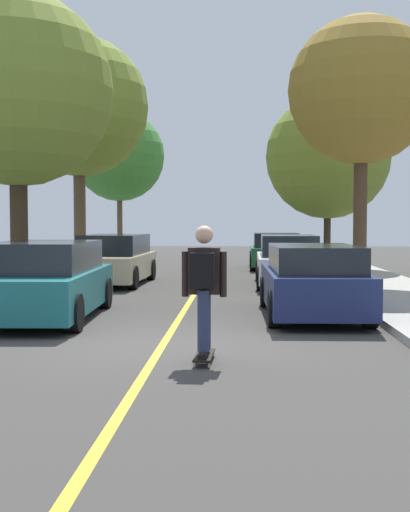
{
  "coord_description": "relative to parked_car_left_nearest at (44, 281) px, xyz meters",
  "views": [
    {
      "loc": [
        1.12,
        -9.83,
        1.81
      ],
      "look_at": [
        0.2,
        8.07,
        0.89
      ],
      "focal_mm": 47.05,
      "sensor_mm": 36.0,
      "label": 1
    }
  ],
  "objects": [
    {
      "name": "parked_car_left_nearest",
      "position": [
        0.0,
        0.0,
        0.0
      ],
      "size": [
        2.13,
        4.53,
        1.44
      ],
      "color": "#196066",
      "rests_on": "ground"
    },
    {
      "name": "ground",
      "position": [
        2.51,
        -2.43,
        -0.71
      ],
      "size": [
        80.0,
        80.0,
        0.0
      ],
      "primitive_type": "plane",
      "color": "#3D3A38"
    },
    {
      "name": "center_line",
      "position": [
        2.51,
        1.57,
        -0.71
      ],
      "size": [
        0.12,
        39.2,
        0.01
      ],
      "primitive_type": "cube",
      "color": "gold",
      "rests_on": "ground"
    },
    {
      "name": "parked_car_right_nearest",
      "position": [
        5.02,
        0.5,
        -0.03
      ],
      "size": [
        1.88,
        4.23,
        1.37
      ],
      "color": "navy",
      "rests_on": "ground"
    },
    {
      "name": "street_tree_left_nearest",
      "position": [
        -1.78,
        3.95,
        4.28
      ],
      "size": [
        4.69,
        4.69,
        7.22
      ],
      "color": "#3D2D1E",
      "rests_on": "sidewalk_left"
    },
    {
      "name": "street_tree_right_near",
      "position": [
        6.8,
        12.13,
        3.42
      ],
      "size": [
        4.45,
        4.45,
        6.23
      ],
      "color": "#3D2D1E",
      "rests_on": "sidewalk_right"
    },
    {
      "name": "street_tree_left_near",
      "position": [
        -1.78,
        10.24,
        4.95
      ],
      "size": [
        4.7,
        4.7,
        7.9
      ],
      "color": "brown",
      "rests_on": "sidewalk_left"
    },
    {
      "name": "parked_car_right_near",
      "position": [
        5.02,
        6.85,
        -0.03
      ],
      "size": [
        1.88,
        4.54,
        1.43
      ],
      "color": "white",
      "rests_on": "ground"
    },
    {
      "name": "street_tree_left_far",
      "position": [
        -1.78,
        17.85,
        4.05
      ],
      "size": [
        4.07,
        4.07,
        6.67
      ],
      "color": "brown",
      "rests_on": "sidewalk_left"
    },
    {
      "name": "parked_car_left_near",
      "position": [
        0.0,
        7.0,
        -0.0
      ],
      "size": [
        2.01,
        4.45,
        1.44
      ],
      "color": "#BCAD89",
      "rests_on": "ground"
    },
    {
      "name": "parked_car_right_far",
      "position": [
        5.02,
        13.67,
        -0.02
      ],
      "size": [
        2.0,
        4.15,
        1.39
      ],
      "color": "#1E5B33",
      "rests_on": "ground"
    },
    {
      "name": "street_tree_right_nearest",
      "position": [
        6.8,
        5.55,
        4.49
      ],
      "size": [
        3.83,
        3.83,
        7.0
      ],
      "color": "#4C3823",
      "rests_on": "sidewalk_right"
    },
    {
      "name": "skateboarder",
      "position": [
        3.18,
        -3.76,
        0.32
      ],
      "size": [
        0.58,
        0.7,
        1.66
      ],
      "color": "black",
      "rests_on": "skateboard"
    },
    {
      "name": "skateboard",
      "position": [
        3.18,
        -3.72,
        -0.63
      ],
      "size": [
        0.25,
        0.85,
        0.1
      ],
      "color": "black",
      "rests_on": "ground"
    }
  ]
}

